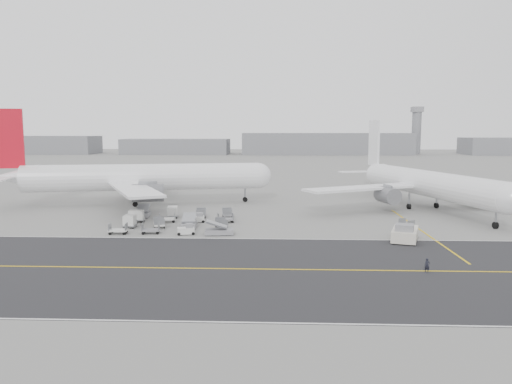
{
  "coord_description": "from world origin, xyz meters",
  "views": [
    {
      "loc": [
        7.39,
        -72.62,
        15.5
      ],
      "look_at": [
        3.84,
        12.0,
        5.08
      ],
      "focal_mm": 35.0,
      "sensor_mm": 36.0,
      "label": 1
    }
  ],
  "objects_px": {
    "airliner_b": "(424,183)",
    "ground_crew_a": "(427,265)",
    "control_tower": "(416,130)",
    "pushback_tug": "(405,233)",
    "airliner_a": "(137,177)",
    "jet_bridge": "(509,190)"
  },
  "relations": [
    {
      "from": "airliner_b",
      "to": "ground_crew_a",
      "type": "distance_m",
      "value": 47.5
    },
    {
      "from": "control_tower",
      "to": "pushback_tug",
      "type": "relative_size",
      "value": 3.4
    },
    {
      "from": "pushback_tug",
      "to": "ground_crew_a",
      "type": "height_order",
      "value": "pushback_tug"
    },
    {
      "from": "ground_crew_a",
      "to": "control_tower",
      "type": "bearing_deg",
      "value": 76.93
    },
    {
      "from": "pushback_tug",
      "to": "airliner_a",
      "type": "bearing_deg",
      "value": 162.99
    },
    {
      "from": "pushback_tug",
      "to": "ground_crew_a",
      "type": "relative_size",
      "value": 5.76
    },
    {
      "from": "control_tower",
      "to": "airliner_a",
      "type": "bearing_deg",
      "value": -117.51
    },
    {
      "from": "jet_bridge",
      "to": "pushback_tug",
      "type": "bearing_deg",
      "value": -129.33
    },
    {
      "from": "airliner_b",
      "to": "pushback_tug",
      "type": "distance_m",
      "value": 31.79
    },
    {
      "from": "airliner_a",
      "to": "airliner_b",
      "type": "relative_size",
      "value": 1.11
    },
    {
      "from": "control_tower",
      "to": "jet_bridge",
      "type": "bearing_deg",
      "value": -101.2
    },
    {
      "from": "airliner_a",
      "to": "ground_crew_a",
      "type": "bearing_deg",
      "value": -148.8
    },
    {
      "from": "airliner_a",
      "to": "jet_bridge",
      "type": "height_order",
      "value": "airliner_a"
    },
    {
      "from": "airliner_b",
      "to": "ground_crew_a",
      "type": "xyz_separation_m",
      "value": [
        -12.72,
        -45.55,
        -4.41
      ]
    },
    {
      "from": "airliner_a",
      "to": "control_tower",
      "type": "bearing_deg",
      "value": -39.31
    },
    {
      "from": "jet_bridge",
      "to": "airliner_b",
      "type": "bearing_deg",
      "value": -179.52
    },
    {
      "from": "airliner_a",
      "to": "airliner_b",
      "type": "height_order",
      "value": "airliner_a"
    },
    {
      "from": "control_tower",
      "to": "airliner_b",
      "type": "xyz_separation_m",
      "value": [
        -63.32,
        -237.96,
        -11.05
      ]
    },
    {
      "from": "control_tower",
      "to": "airliner_b",
      "type": "distance_m",
      "value": 246.49
    },
    {
      "from": "airliner_a",
      "to": "ground_crew_a",
      "type": "height_order",
      "value": "airliner_a"
    },
    {
      "from": "ground_crew_a",
      "to": "jet_bridge",
      "type": "bearing_deg",
      "value": 59.1
    },
    {
      "from": "airliner_b",
      "to": "jet_bridge",
      "type": "distance_m",
      "value": 16.08
    }
  ]
}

